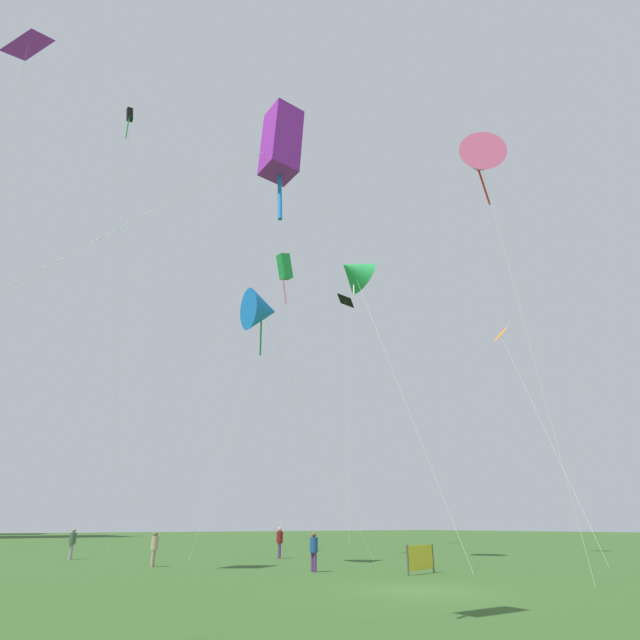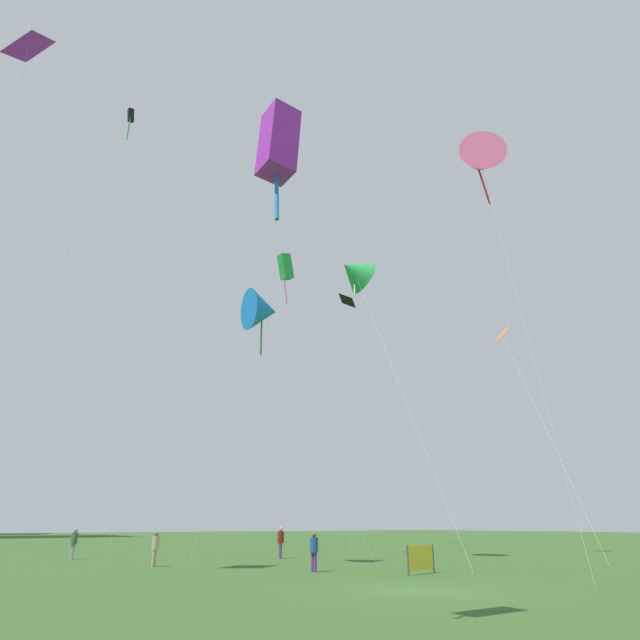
# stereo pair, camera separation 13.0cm
# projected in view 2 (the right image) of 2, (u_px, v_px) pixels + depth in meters

# --- Properties ---
(ground) EXTENTS (280.00, 280.00, 0.00)m
(ground) POSITION_uv_depth(u_px,v_px,m) (421.00, 591.00, 16.02)
(ground) COLOR #335623
(person_standing_0) EXTENTS (0.35, 0.35, 1.59)m
(person_standing_0) POSITION_uv_depth(u_px,v_px,m) (155.00, 546.00, 25.37)
(person_standing_0) COLOR tan
(person_standing_0) RESTS_ON ground
(person_standing_2) EXTENTS (0.36, 0.36, 1.61)m
(person_standing_2) POSITION_uv_depth(u_px,v_px,m) (314.00, 549.00, 22.65)
(person_standing_2) COLOR #593372
(person_standing_2) RESTS_ON ground
(person_standing_3) EXTENTS (0.38, 0.38, 1.70)m
(person_standing_3) POSITION_uv_depth(u_px,v_px,m) (74.00, 541.00, 30.70)
(person_standing_3) COLOR gray
(person_standing_3) RESTS_ON ground
(person_standing_4) EXTENTS (0.39, 0.39, 1.77)m
(person_standing_4) POSITION_uv_depth(u_px,v_px,m) (281.00, 540.00, 31.63)
(person_standing_4) COLOR #593372
(person_standing_4) RESTS_ON ground
(kite_flying_0) EXTENTS (2.85, 3.78, 20.58)m
(kite_flying_0) POSITION_uv_depth(u_px,v_px,m) (480.00, 161.00, 26.41)
(kite_flying_0) COLOR silver
(kite_flying_0) RESTS_ON ground
(kite_flying_1) EXTENTS (6.30, 4.81, 15.13)m
(kite_flying_1) POSITION_uv_depth(u_px,v_px,m) (262.00, 311.00, 30.50)
(kite_flying_1) COLOR silver
(kite_flying_1) RESTS_ON ground
(kite_flying_2) EXTENTS (2.62, 3.31, 26.20)m
(kite_flying_2) POSITION_uv_depth(u_px,v_px,m) (27.00, 48.00, 26.90)
(kite_flying_2) COLOR silver
(kite_flying_2) RESTS_ON ground
(kite_flying_3) EXTENTS (5.02, 5.73, 26.92)m
(kite_flying_3) POSITION_uv_depth(u_px,v_px,m) (347.00, 302.00, 60.06)
(kite_flying_3) COLOR silver
(kite_flying_3) RESTS_ON ground
(kite_flying_4) EXTENTS (2.87, 10.69, 20.01)m
(kite_flying_4) POSITION_uv_depth(u_px,v_px,m) (354.00, 272.00, 35.96)
(kite_flying_4) COLOR silver
(kite_flying_4) RESTS_ON ground
(kite_flying_5) EXTENTS (6.62, 1.12, 21.57)m
(kite_flying_5) POSITION_uv_depth(u_px,v_px,m) (285.00, 267.00, 39.61)
(kite_flying_5) COLOR silver
(kite_flying_5) RESTS_ON ground
(kite_flying_6) EXTENTS (7.47, 9.73, 16.84)m
(kite_flying_6) POSITION_uv_depth(u_px,v_px,m) (502.00, 335.00, 41.08)
(kite_flying_6) COLOR silver
(kite_flying_6) RESTS_ON ground
(kite_flying_7) EXTENTS (4.08, 2.11, 34.97)m
(kite_flying_7) POSITION_uv_depth(u_px,v_px,m) (130.00, 120.00, 43.48)
(kite_flying_7) COLOR silver
(kite_flying_7) RESTS_ON ground
(kite_flying_8) EXTENTS (11.44, 2.87, 11.92)m
(kite_flying_8) POSITION_uv_depth(u_px,v_px,m) (278.00, 144.00, 12.96)
(kite_flying_8) COLOR silver
(kite_flying_8) RESTS_ON ground
(event_banner) EXTENTS (2.07, 0.61, 1.16)m
(event_banner) POSITION_uv_depth(u_px,v_px,m) (421.00, 558.00, 21.68)
(event_banner) COLOR #4C4C4C
(event_banner) RESTS_ON ground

